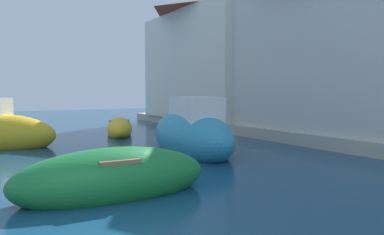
{
  "coord_description": "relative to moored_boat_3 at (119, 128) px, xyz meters",
  "views": [
    {
      "loc": [
        -0.81,
        -3.65,
        2.1
      ],
      "look_at": [
        7.59,
        9.96,
        0.96
      ],
      "focal_mm": 33.29,
      "sensor_mm": 36.0,
      "label": 1
    }
  ],
  "objects": [
    {
      "name": "waterfront_building_annex",
      "position": [
        7.64,
        2.0,
        4.1
      ],
      "size": [
        6.71,
        10.07,
        7.7
      ],
      "color": "silver",
      "rests_on": "quay_promenade"
    },
    {
      "name": "moored_boat_3",
      "position": [
        0.0,
        0.0,
        0.0
      ],
      "size": [
        2.46,
        4.21,
        1.1
      ],
      "rotation": [
        0.0,
        0.0,
        4.38
      ],
      "color": "gold",
      "rests_on": "ground"
    },
    {
      "name": "quay_promenade",
      "position": [
        -1.05,
        -13.62,
        -0.06
      ],
      "size": [
        44.0,
        32.0,
        0.5
      ],
      "color": "#BCB29E",
      "rests_on": "ground"
    },
    {
      "name": "waterfront_building_main",
      "position": [
        7.64,
        -6.36,
        3.96
      ],
      "size": [
        5.77,
        10.35,
        7.42
      ],
      "color": "beige",
      "rests_on": "quay_promenade"
    },
    {
      "name": "moored_boat_4",
      "position": [
        -3.79,
        -10.0,
        0.05
      ],
      "size": [
        4.09,
        1.71,
        1.27
      ],
      "rotation": [
        0.0,
        0.0,
        3.07
      ],
      "color": "#197233",
      "rests_on": "ground"
    },
    {
      "name": "moored_boat_6",
      "position": [
        0.35,
        -6.28,
        0.32
      ],
      "size": [
        3.05,
        5.59,
        2.38
      ],
      "rotation": [
        0.0,
        0.0,
        1.39
      ],
      "color": "teal",
      "rests_on": "ground"
    }
  ]
}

